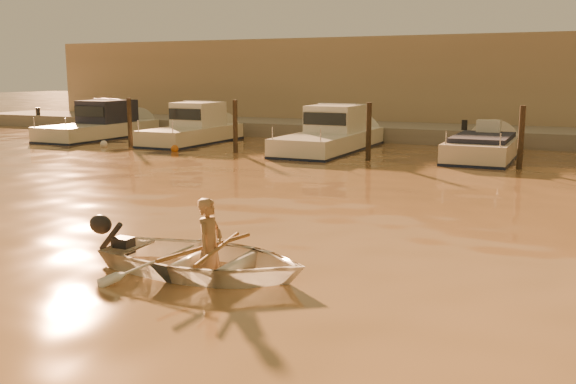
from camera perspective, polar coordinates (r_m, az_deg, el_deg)
The scene contains 20 objects.
ground_plane at distance 10.45m, azimuth -15.80°, elevation -6.45°, with size 160.00×160.00×0.00m, color #93623A.
dinghy at distance 9.78m, azimuth -7.46°, elevation -5.97°, with size 2.33×3.26×0.67m, color silver.
person at distance 9.67m, azimuth -6.97°, elevation -4.82°, with size 0.53×0.35×1.47m, color olive.
outboard_motor at distance 10.58m, azimuth -14.52°, elevation -4.61°, with size 0.90×0.40×0.70m, color black, non-canonical shape.
oar_port at distance 9.60m, azimuth -6.19°, elevation -4.99°, with size 0.06×0.06×2.10m, color brown.
oar_starboard at distance 9.70m, azimuth -7.23°, elevation -4.86°, with size 0.06×0.06×2.10m, color brown.
moored_boat_0 at distance 31.41m, azimuth -16.47°, elevation 5.75°, with size 2.23×7.11×1.75m, color silver, non-canonical shape.
moored_boat_1 at distance 28.29m, azimuth -8.54°, elevation 5.59°, with size 2.08×6.25×1.75m, color beige, non-canonical shape.
moored_boat_2 at distance 25.33m, azimuth 3.78°, elevation 5.12°, with size 2.29×7.67×1.75m, color silver, non-canonical shape.
moored_boat_3 at distance 23.91m, azimuth 16.96°, elevation 3.41°, with size 2.11×6.09×0.95m, color beige, non-canonical shape.
piling_0 at distance 27.42m, azimuth -13.88°, elevation 5.82°, with size 0.18×0.18×2.20m, color #2D2319.
piling_1 at distance 24.61m, azimuth -4.71°, elevation 5.60°, with size 0.18×0.18×2.20m, color #2D2319.
piling_2 at distance 22.49m, azimuth 7.18°, elevation 5.09°, with size 0.18×0.18×2.20m, color #2D2319.
piling_3 at distance 21.51m, azimuth 20.00°, elevation 4.31°, with size 0.18×0.18×2.20m, color #2D2319.
fender_a at distance 27.76m, azimuth -16.05°, elevation 4.12°, with size 0.30×0.30×0.30m, color white.
fender_b at distance 25.39m, azimuth -10.04°, elevation 3.81°, with size 0.30×0.30×0.30m, color #CA6217.
fender_c at distance 22.08m, azimuth 2.98°, elevation 2.97°, with size 0.30×0.30×0.30m, color white.
fender_d at distance 21.86m, azimuth 15.65°, elevation 2.53°, with size 0.30×0.30×0.30m, color orange.
quay at distance 29.91m, azimuth 12.05°, elevation 4.82°, with size 52.00×4.00×1.00m, color gray.
waterfront_building at distance 35.16m, azimuth 14.23°, elevation 9.21°, with size 46.00×7.00×4.80m, color #9E8466.
Camera 1 is at (6.61, -7.53, 2.97)m, focal length 40.00 mm.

